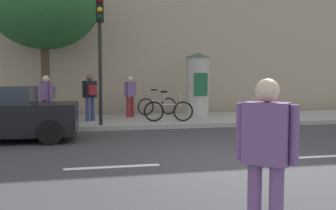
# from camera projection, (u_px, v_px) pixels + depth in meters

# --- Properties ---
(ground_plane) EXTENTS (80.00, 80.00, 0.00)m
(ground_plane) POSITION_uv_depth(u_px,v_px,m) (232.00, 161.00, 7.53)
(ground_plane) COLOR #38383A
(sidewalk_curb) EXTENTS (36.00, 4.00, 0.15)m
(sidewalk_curb) POSITION_uv_depth(u_px,v_px,m) (163.00, 120.00, 14.35)
(sidewalk_curb) COLOR #9E9B93
(sidewalk_curb) RESTS_ON ground_plane
(lane_markings) EXTENTS (25.80, 0.16, 0.01)m
(lane_markings) POSITION_uv_depth(u_px,v_px,m) (232.00, 161.00, 7.53)
(lane_markings) COLOR silver
(lane_markings) RESTS_ON ground_plane
(building_backdrop) EXTENTS (36.00, 5.00, 10.05)m
(building_backdrop) POSITION_uv_depth(u_px,v_px,m) (143.00, 13.00, 18.88)
(building_backdrop) COLOR tan
(building_backdrop) RESTS_ON ground_plane
(traffic_light) EXTENTS (0.24, 0.45, 4.08)m
(traffic_light) POSITION_uv_depth(u_px,v_px,m) (100.00, 40.00, 11.92)
(traffic_light) COLOR black
(traffic_light) RESTS_ON sidewalk_curb
(poster_column) EXTENTS (1.01, 1.01, 2.57)m
(poster_column) POSITION_uv_depth(u_px,v_px,m) (197.00, 84.00, 14.91)
(poster_column) COLOR #B2ADA3
(poster_column) RESTS_ON sidewalk_curb
(street_tree) EXTENTS (4.10, 4.10, 6.10)m
(street_tree) POSITION_uv_depth(u_px,v_px,m) (44.00, 2.00, 13.60)
(street_tree) COLOR #4C3826
(street_tree) RESTS_ON sidewalk_curb
(pedestrian_tallest) EXTENTS (0.48, 0.46, 1.67)m
(pedestrian_tallest) POSITION_uv_depth(u_px,v_px,m) (266.00, 150.00, 3.59)
(pedestrian_tallest) COLOR #724C84
(pedestrian_tallest) RESTS_ON ground_plane
(pedestrian_in_dark_shirt) EXTENTS (0.52, 0.53, 1.63)m
(pedestrian_in_dark_shirt) POSITION_uv_depth(u_px,v_px,m) (47.00, 96.00, 12.12)
(pedestrian_in_dark_shirt) COLOR #724C84
(pedestrian_in_dark_shirt) RESTS_ON sidewalk_curb
(pedestrian_in_light_jacket) EXTENTS (0.53, 0.50, 1.69)m
(pedestrian_in_light_jacket) POSITION_uv_depth(u_px,v_px,m) (90.00, 93.00, 13.30)
(pedestrian_in_light_jacket) COLOR navy
(pedestrian_in_light_jacket) RESTS_ON sidewalk_curb
(pedestrian_near_pole) EXTENTS (0.51, 0.43, 1.62)m
(pedestrian_near_pole) POSITION_uv_depth(u_px,v_px,m) (130.00, 93.00, 14.75)
(pedestrian_near_pole) COLOR maroon
(pedestrian_near_pole) RESTS_ON sidewalk_curb
(bicycle_leaning) EXTENTS (1.76, 0.34, 1.09)m
(bicycle_leaning) POSITION_uv_depth(u_px,v_px,m) (168.00, 111.00, 13.25)
(bicycle_leaning) COLOR black
(bicycle_leaning) RESTS_ON sidewalk_curb
(bicycle_upright) EXTENTS (1.74, 0.44, 1.09)m
(bicycle_upright) POSITION_uv_depth(u_px,v_px,m) (157.00, 106.00, 15.64)
(bicycle_upright) COLOR black
(bicycle_upright) RESTS_ON sidewalk_curb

